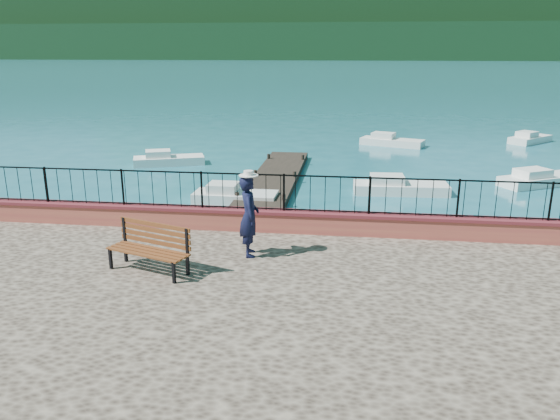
% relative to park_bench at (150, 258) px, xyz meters
% --- Properties ---
extents(ground, '(2000.00, 2000.00, 0.00)m').
position_rel_park_bench_xyz_m(ground, '(2.86, -0.65, -1.51)').
color(ground, '#19596B').
rests_on(ground, ground).
extents(parapet, '(28.00, 0.46, 0.58)m').
position_rel_park_bench_xyz_m(parapet, '(2.86, 3.05, -0.02)').
color(parapet, '#AF563F').
rests_on(parapet, promenade).
extents(railing, '(27.00, 0.05, 0.95)m').
position_rel_park_bench_xyz_m(railing, '(2.86, 3.05, 0.74)').
color(railing, black).
rests_on(railing, parapet).
extents(dock, '(2.00, 16.00, 0.30)m').
position_rel_park_bench_xyz_m(dock, '(0.86, 11.35, -1.36)').
color(dock, '#2D231C').
rests_on(dock, ground).
extents(far_forest, '(900.00, 60.00, 18.00)m').
position_rel_park_bench_xyz_m(far_forest, '(2.86, 299.35, 7.49)').
color(far_forest, black).
rests_on(far_forest, ground).
extents(foothills, '(900.00, 120.00, 44.00)m').
position_rel_park_bench_xyz_m(foothills, '(2.86, 359.35, 20.49)').
color(foothills, black).
rests_on(foothills, ground).
extents(park_bench, '(1.98, 1.21, 1.05)m').
position_rel_park_bench_xyz_m(park_bench, '(0.00, 0.00, 0.00)').
color(park_bench, black).
rests_on(park_bench, promenade).
extents(person, '(0.62, 0.79, 1.91)m').
position_rel_park_bench_xyz_m(person, '(1.97, 1.25, 0.64)').
color(person, black).
rests_on(person, promenade).
extents(hat, '(0.44, 0.44, 0.12)m').
position_rel_park_bench_xyz_m(hat, '(1.97, 1.25, 1.66)').
color(hat, silver).
rests_on(hat, person).
extents(boat_0, '(3.29, 1.37, 0.80)m').
position_rel_park_bench_xyz_m(boat_0, '(-0.21, 9.80, -1.11)').
color(boat_0, silver).
rests_on(boat_0, ground).
extents(boat_1, '(3.97, 1.49, 0.80)m').
position_rel_park_bench_xyz_m(boat_1, '(6.38, 12.15, -1.11)').
color(boat_1, silver).
rests_on(boat_1, ground).
extents(boat_2, '(4.15, 3.07, 0.80)m').
position_rel_park_bench_xyz_m(boat_2, '(12.76, 14.48, -1.11)').
color(boat_2, white).
rests_on(boat_2, ground).
extents(boat_3, '(3.84, 2.48, 0.80)m').
position_rel_park_bench_xyz_m(boat_3, '(-5.22, 16.59, -1.11)').
color(boat_3, white).
rests_on(boat_3, ground).
extents(boat_4, '(4.07, 2.56, 0.80)m').
position_rel_park_bench_xyz_m(boat_4, '(6.78, 24.06, -1.11)').
color(boat_4, silver).
rests_on(boat_4, ground).
extents(boat_5, '(3.21, 3.23, 0.80)m').
position_rel_park_bench_xyz_m(boat_5, '(15.70, 26.31, -1.11)').
color(boat_5, silver).
rests_on(boat_5, ground).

